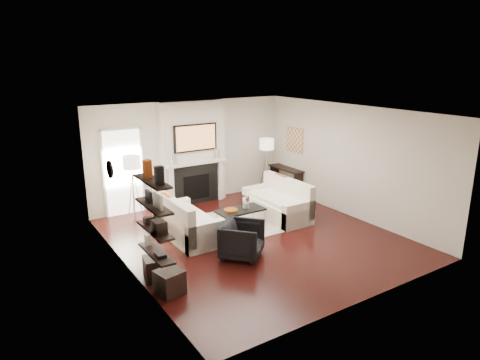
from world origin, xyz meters
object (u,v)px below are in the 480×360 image
loveseat_right_base (277,209)px  coffee_table (240,210)px  ottoman_near (156,268)px  loveseat_left_base (188,228)px  lamp_left_shade (132,162)px  armchair (242,238)px  lamp_right_shade (267,144)px

loveseat_right_base → coffee_table: same height
loveseat_right_base → ottoman_near: (-3.64, -1.31, -0.01)m
loveseat_right_base → loveseat_left_base: bearing=179.1°
loveseat_right_base → lamp_left_shade: size_ratio=4.50×
ottoman_near → armchair: bearing=-2.8°
loveseat_left_base → lamp_right_shade: lamp_right_shade is taller
lamp_right_shade → ottoman_near: (-4.52, -2.96, -1.25)m
lamp_left_shade → loveseat_right_base: bearing=-26.8°
loveseat_right_base → lamp_right_shade: size_ratio=4.50×
lamp_right_shade → ottoman_near: bearing=-146.7°
coffee_table → lamp_right_shade: (1.98, 1.72, 1.05)m
armchair → lamp_right_shade: size_ratio=1.93×
loveseat_right_base → lamp_right_shade: lamp_right_shade is taller
loveseat_left_base → coffee_table: (1.27, -0.10, 0.19)m
armchair → ottoman_near: bearing=134.6°
loveseat_left_base → coffee_table: same height
coffee_table → lamp_right_shade: lamp_right_shade is taller
armchair → loveseat_right_base: bearing=-6.4°
lamp_left_shade → lamp_right_shade: 3.90m
loveseat_left_base → coffee_table: bearing=-4.6°
coffee_table → ottoman_near: (-2.54, -1.24, -0.20)m
armchair → loveseat_left_base: bearing=65.2°
coffee_table → loveseat_right_base: bearing=3.4°
loveseat_left_base → armchair: (0.46, -1.43, 0.18)m
coffee_table → armchair: 1.56m
lamp_left_shade → coffee_table: bearing=-39.5°
armchair → ottoman_near: armchair is taller
lamp_right_shade → coffee_table: bearing=-138.9°
loveseat_right_base → ottoman_near: 3.86m
armchair → lamp_left_shade: bearing=68.3°
coffee_table → ottoman_near: coffee_table is taller
coffee_table → lamp_right_shade: 2.82m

